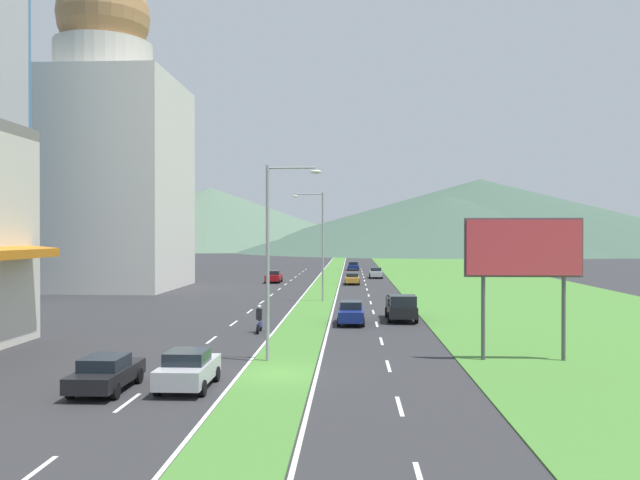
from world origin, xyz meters
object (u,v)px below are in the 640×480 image
at_px(car_0, 274,277).
at_px(car_2, 352,279).
at_px(car_1, 188,369).
at_px(car_3, 376,273).
at_px(street_lamp_near, 273,250).
at_px(car_4, 353,266).
at_px(billboard_roadside, 524,253).
at_px(street_lamp_mid, 320,240).
at_px(car_6, 351,313).
at_px(pickup_truck_0, 401,308).
at_px(car_5, 106,373).
at_px(motorcycle_rider, 259,321).

height_order(car_0, car_2, car_0).
xyz_separation_m(car_1, car_3, (10.28, 69.75, -0.03)).
height_order(street_lamp_near, car_0, street_lamp_near).
bearing_deg(car_4, billboard_roadside, 5.59).
relative_size(street_lamp_mid, car_3, 2.25).
bearing_deg(car_3, car_1, -8.38).
bearing_deg(street_lamp_near, car_6, 74.66).
distance_m(car_0, car_4, 33.25).
height_order(car_6, pickup_truck_0, pickup_truck_0).
bearing_deg(street_lamp_mid, car_4, 86.62).
xyz_separation_m(street_lamp_near, billboard_roadside, (12.48, 0.73, -0.18)).
relative_size(car_1, car_5, 0.95).
relative_size(car_1, car_3, 0.92).
relative_size(car_3, car_4, 0.97).
bearing_deg(car_5, pickup_truck_0, -31.30).
height_order(car_0, car_1, car_0).
bearing_deg(car_4, car_1, -4.39).
height_order(street_lamp_near, car_3, street_lamp_near).
xyz_separation_m(street_lamp_mid, car_4, (3.30, 55.99, -5.13)).
relative_size(car_0, motorcycle_rider, 2.28).
relative_size(car_2, pickup_truck_0, 0.88).
distance_m(car_6, motorcycle_rider, 7.31).
xyz_separation_m(street_lamp_mid, car_3, (6.57, 34.42, -5.11)).
distance_m(car_1, car_4, 91.59).
xyz_separation_m(car_1, car_2, (6.80, 57.42, -0.07)).
relative_size(car_2, car_3, 1.04).
relative_size(street_lamp_near, car_4, 2.07).
bearing_deg(pickup_truck_0, car_5, -31.30).
bearing_deg(pickup_truck_0, car_6, -62.30).
bearing_deg(billboard_roadside, car_2, 99.50).
bearing_deg(pickup_truck_0, street_lamp_near, -25.32).
bearing_deg(motorcycle_rider, car_0, 5.61).
bearing_deg(motorcycle_rider, street_lamp_near, -167.95).
height_order(car_5, motorcycle_rider, motorcycle_rider).
relative_size(car_1, car_4, 0.90).
bearing_deg(pickup_truck_0, motorcycle_rider, -57.14).
bearing_deg(motorcycle_rider, car_2, -8.22).
distance_m(street_lamp_near, car_3, 64.56).
relative_size(billboard_roadside, car_3, 1.56).
bearing_deg(billboard_roadside, car_6, 123.02).
bearing_deg(car_5, motorcycle_rider, -13.80).
distance_m(car_3, car_5, 71.63).
xyz_separation_m(car_0, car_4, (10.60, 31.52, -0.05)).
bearing_deg(car_0, car_5, -179.64).
bearing_deg(car_1, street_lamp_mid, -5.99).
bearing_deg(car_4, street_lamp_mid, -3.38).
height_order(billboard_roadside, car_0, billboard_roadside).
relative_size(car_4, pickup_truck_0, 0.87).
distance_m(car_0, pickup_truck_0, 40.53).
bearing_deg(motorcycle_rider, car_5, 166.20).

